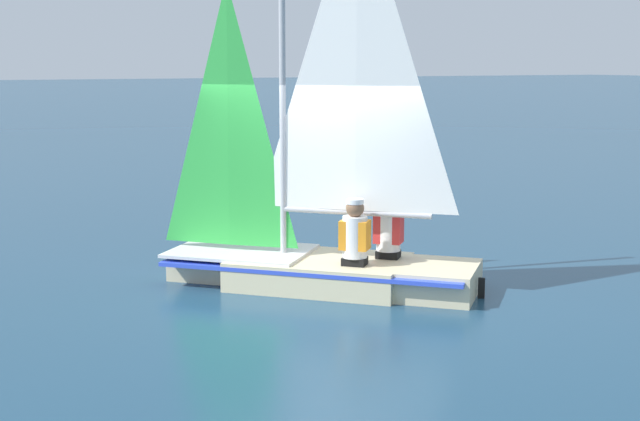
% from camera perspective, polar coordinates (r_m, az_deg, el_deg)
% --- Properties ---
extents(ground_plane, '(260.00, 260.00, 0.00)m').
position_cam_1_polar(ground_plane, '(11.22, -0.00, -4.84)').
color(ground_plane, navy).
extents(sailboat_main, '(3.65, 3.62, 4.98)m').
position_cam_1_polar(sailboat_main, '(11.05, -0.02, -1.01)').
color(sailboat_main, beige).
rests_on(sailboat_main, ground_plane).
extents(sailor_helm, '(0.42, 0.42, 1.16)m').
position_cam_1_polar(sailor_helm, '(10.70, 2.24, -2.08)').
color(sailor_helm, black).
rests_on(sailor_helm, ground_plane).
extents(sailor_crew, '(0.42, 0.42, 1.16)m').
position_cam_1_polar(sailor_crew, '(11.11, 4.40, -1.67)').
color(sailor_crew, black).
rests_on(sailor_crew, ground_plane).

